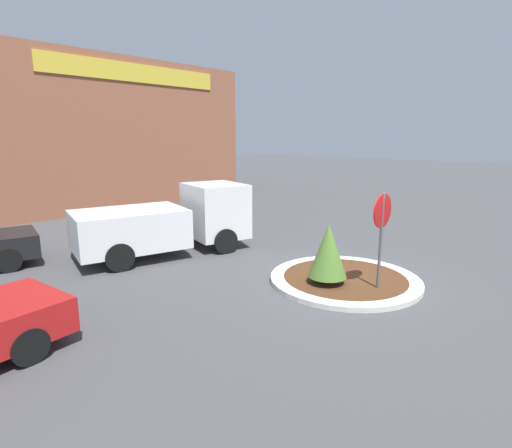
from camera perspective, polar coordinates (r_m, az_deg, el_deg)
ground_plane at (r=10.88m, az=12.52°, el=-8.03°), size 120.00×120.00×0.00m
traffic_island at (r=10.86m, az=12.54°, el=-7.72°), size 3.91×3.91×0.13m
stop_sign at (r=9.86m, az=17.52°, el=0.11°), size 0.83×0.07×2.47m
island_shrub at (r=10.06m, az=10.26°, el=-3.73°), size 0.97×0.97×1.52m
utility_truck at (r=13.22m, az=-12.25°, el=0.42°), size 5.77×3.29×2.18m
storefront_building at (r=24.93m, az=-19.80°, el=11.88°), size 13.76×6.07×7.75m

